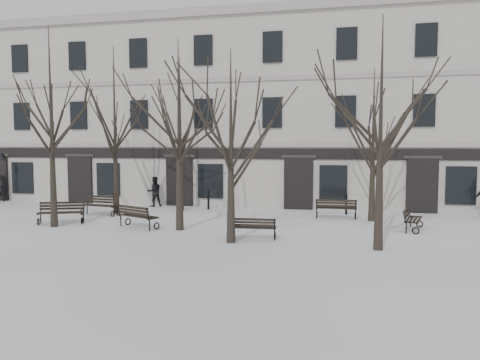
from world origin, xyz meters
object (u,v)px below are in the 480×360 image
(bench_2, at_px, (253,227))
(bench_0, at_px, (61,212))
(tree_1, at_px, (179,111))
(tree_0, at_px, (51,103))
(tree_2, at_px, (231,123))
(tree_3, at_px, (381,104))
(bench_1, at_px, (137,216))
(bench_4, at_px, (336,208))
(bench_3, at_px, (100,205))
(bench_5, at_px, (412,218))

(bench_2, bearing_deg, bench_0, -13.93)
(tree_1, bearing_deg, tree_0, -175.44)
(tree_2, xyz_separation_m, tree_3, (5.23, -0.06, 0.57))
(tree_0, relative_size, tree_1, 1.08)
(tree_0, xyz_separation_m, tree_1, (5.69, 0.45, -0.42))
(tree_2, relative_size, tree_3, 0.89)
(bench_1, relative_size, bench_2, 1.19)
(tree_1, distance_m, bench_4, 9.06)
(bench_0, height_order, bench_3, bench_0)
(tree_0, bearing_deg, bench_4, 22.48)
(bench_0, bearing_deg, tree_3, -30.84)
(bench_3, bearing_deg, bench_5, 4.41)
(tree_3, height_order, bench_3, tree_3)
(tree_2, xyz_separation_m, bench_2, (0.70, 0.76, -3.94))
(bench_0, relative_size, bench_3, 1.02)
(tree_0, relative_size, bench_3, 4.23)
(tree_0, relative_size, bench_2, 4.94)
(bench_3, height_order, bench_4, bench_3)
(tree_2, xyz_separation_m, bench_1, (-4.69, 2.03, -3.86))
(bench_0, xyz_separation_m, bench_3, (0.44, 2.73, -0.00))
(bench_5, bearing_deg, bench_4, 65.20)
(tree_1, height_order, bench_2, tree_1)
(tree_0, height_order, tree_1, tree_0)
(tree_0, height_order, bench_3, tree_0)
(tree_3, bearing_deg, tree_2, 179.38)
(tree_0, height_order, bench_1, tree_0)
(tree_1, distance_m, bench_5, 10.81)
(tree_0, bearing_deg, bench_5, 9.38)
(bench_0, height_order, bench_2, bench_0)
(bench_1, relative_size, bench_3, 1.02)
(tree_0, distance_m, bench_1, 6.16)
(bench_0, bearing_deg, bench_1, -25.61)
(tree_1, distance_m, bench_1, 4.88)
(bench_4, bearing_deg, bench_1, 27.61)
(bench_3, distance_m, bench_5, 15.04)
(tree_2, height_order, bench_4, tree_2)
(bench_2, bearing_deg, bench_5, -155.88)
(bench_2, xyz_separation_m, bench_4, (2.99, 5.82, 0.07))
(tree_1, height_order, tree_2, tree_1)
(bench_0, xyz_separation_m, bench_1, (3.88, -0.31, -0.00))
(bench_2, relative_size, bench_3, 0.86)
(tree_2, xyz_separation_m, bench_4, (3.70, 6.58, -3.87))
(tree_0, height_order, bench_4, tree_0)
(tree_3, distance_m, bench_5, 6.31)
(tree_1, bearing_deg, bench_1, 179.66)
(bench_2, xyz_separation_m, bench_3, (-8.84, 4.31, 0.07))
(bench_0, xyz_separation_m, bench_5, (15.45, 1.75, -0.04))
(tree_0, xyz_separation_m, bench_0, (-0.15, 0.78, -4.88))
(bench_2, bearing_deg, bench_1, -17.50)
(tree_3, xyz_separation_m, bench_2, (-4.53, 0.81, -4.50))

